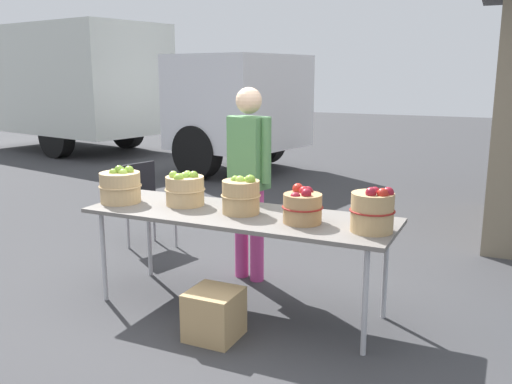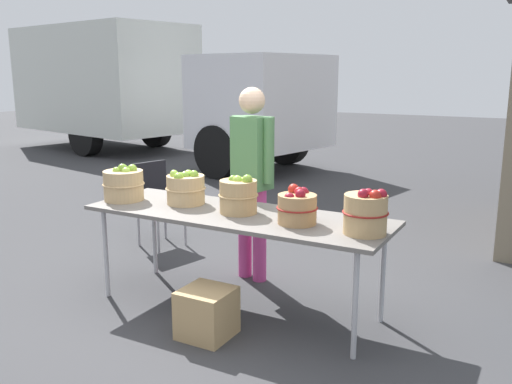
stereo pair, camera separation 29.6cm
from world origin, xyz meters
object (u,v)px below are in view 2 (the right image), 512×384
object	(u,v)px
apple_basket_green_0	(124,184)
apple_basket_green_2	(239,195)
apple_basket_red_0	(297,207)
vendor_adult	(252,169)
market_table	(236,218)
box_truck	(134,85)
produce_crate	(207,313)
apple_basket_red_1	(366,213)
folding_chair	(157,197)
apple_basket_green_1	(186,188)

from	to	relation	value
apple_basket_green_0	apple_basket_green_2	bearing A→B (deg)	4.88
apple_basket_red_0	vendor_adult	size ratio (longest dim) A/B	0.17
market_table	vendor_adult	bearing A→B (deg)	108.74
vendor_adult	box_truck	distance (m)	8.04
vendor_adult	produce_crate	distance (m)	1.38
market_table	apple_basket_red_1	distance (m)	1.02
market_table	folding_chair	size ratio (longest dim) A/B	2.67
apple_basket_green_1	vendor_adult	bearing A→B (deg)	62.03
apple_basket_green_2	vendor_adult	size ratio (longest dim) A/B	0.18
apple_basket_red_0	vendor_adult	distance (m)	0.97
market_table	produce_crate	xyz separation A→B (m)	(0.05, -0.49, -0.54)
market_table	apple_basket_red_0	size ratio (longest dim) A/B	8.05
apple_basket_red_0	apple_basket_red_1	xyz separation A→B (m)	(0.49, -0.02, 0.02)
market_table	apple_basket_green_0	world-z (taller)	apple_basket_green_0
box_truck	apple_basket_red_1	bearing A→B (deg)	-28.76
apple_basket_green_0	box_truck	bearing A→B (deg)	130.30
apple_basket_red_1	folding_chair	xyz separation A→B (m)	(-2.54, 1.03, -0.38)
apple_basket_green_0	vendor_adult	world-z (taller)	vendor_adult
apple_basket_green_1	apple_basket_red_0	world-z (taller)	apple_basket_green_1
apple_basket_green_0	folding_chair	distance (m)	1.24
apple_basket_red_0	folding_chair	size ratio (longest dim) A/B	0.33
market_table	apple_basket_red_1	xyz separation A→B (m)	(1.00, -0.06, 0.18)
market_table	apple_basket_red_0	xyz separation A→B (m)	(0.51, -0.04, 0.16)
box_truck	apple_basket_green_0	bearing A→B (deg)	-38.25
apple_basket_green_0	box_truck	xyz separation A→B (m)	(-5.15, 6.07, 0.61)
produce_crate	apple_basket_green_1	bearing A→B (deg)	135.25
market_table	vendor_adult	world-z (taller)	vendor_adult
apple_basket_green_2	produce_crate	distance (m)	0.87
market_table	vendor_adult	distance (m)	0.69
vendor_adult	produce_crate	world-z (taller)	vendor_adult
apple_basket_red_1	box_truck	size ratio (longest dim) A/B	0.04
apple_basket_green_2	folding_chair	distance (m)	1.87
apple_basket_red_1	apple_basket_green_1	bearing A→B (deg)	175.58
market_table	folding_chair	distance (m)	1.83
apple_basket_red_1	box_truck	world-z (taller)	box_truck
market_table	apple_basket_green_0	size ratio (longest dim) A/B	6.83
market_table	apple_basket_green_2	world-z (taller)	apple_basket_green_2
apple_basket_green_1	folding_chair	world-z (taller)	apple_basket_green_1
apple_basket_green_0	box_truck	size ratio (longest dim) A/B	0.04
apple_basket_green_2	apple_basket_red_1	distance (m)	0.99
apple_basket_green_2	apple_basket_green_0	bearing A→B (deg)	-175.12
vendor_adult	box_truck	bearing A→B (deg)	-30.05
market_table	apple_basket_green_1	bearing A→B (deg)	173.61
apple_basket_green_0	apple_basket_green_1	xyz separation A→B (m)	(0.51, 0.13, -0.01)
market_table	produce_crate	distance (m)	0.73
box_truck	folding_chair	xyz separation A→B (m)	(4.62, -5.01, -0.98)
apple_basket_green_1	apple_basket_red_1	bearing A→B (deg)	-4.42
produce_crate	apple_basket_red_1	bearing A→B (deg)	24.46
apple_basket_green_1	produce_crate	xyz separation A→B (m)	(0.55, -0.55, -0.71)
apple_basket_green_2	vendor_adult	xyz separation A→B (m)	(-0.22, 0.60, 0.09)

